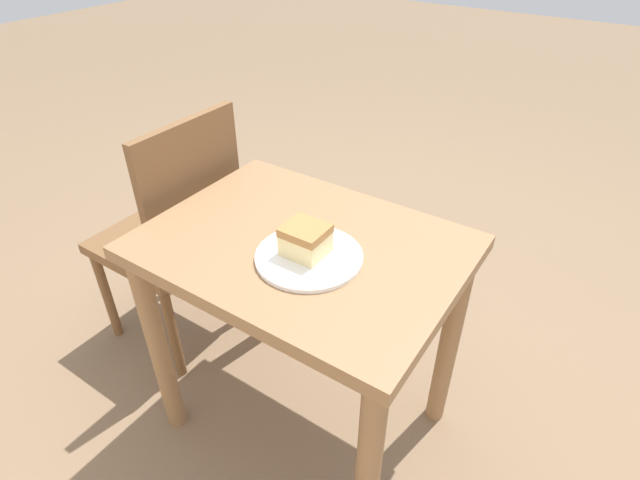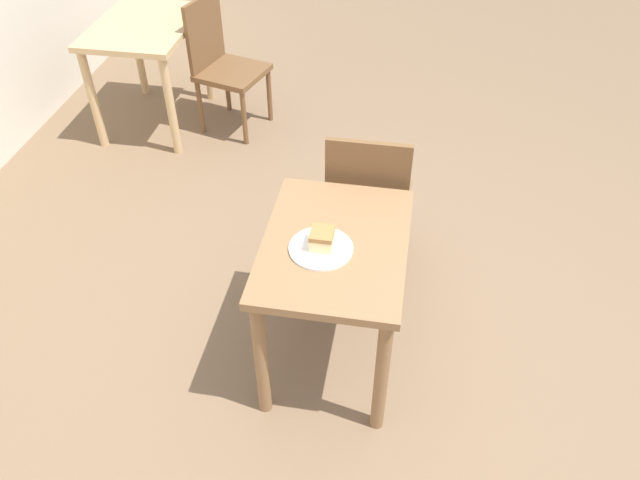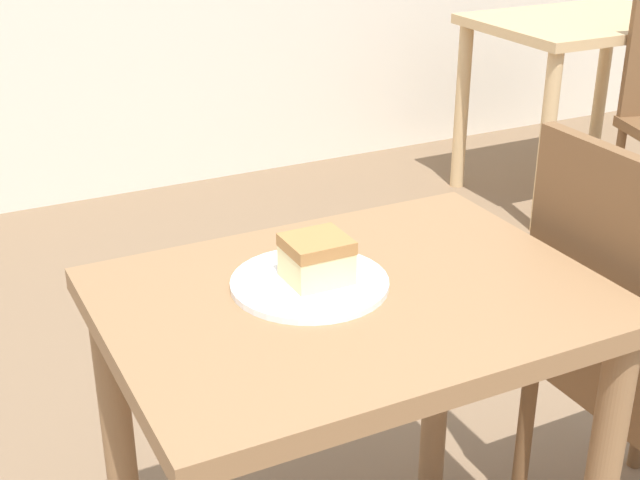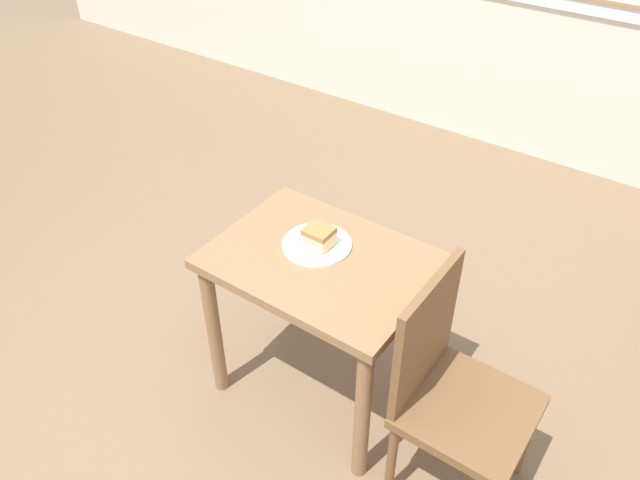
# 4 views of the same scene
# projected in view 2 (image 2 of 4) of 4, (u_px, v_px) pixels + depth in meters

# --- Properties ---
(ground_plane) EXTENTS (14.00, 14.00, 0.00)m
(ground_plane) POSITION_uv_depth(u_px,v_px,m) (427.00, 356.00, 3.13)
(ground_plane) COLOR #7A6047
(dining_table_near) EXTENTS (0.83, 0.62, 0.75)m
(dining_table_near) POSITION_uv_depth(u_px,v_px,m) (335.00, 266.00, 2.74)
(dining_table_near) COLOR olive
(dining_table_near) RESTS_ON ground_plane
(dining_table_far) EXTENTS (0.90, 0.67, 0.77)m
(dining_table_far) POSITION_uv_depth(u_px,v_px,m) (146.00, 42.00, 4.42)
(dining_table_far) COLOR tan
(dining_table_far) RESTS_ON ground_plane
(chair_near_window) EXTENTS (0.43, 0.43, 0.95)m
(chair_near_window) POSITION_uv_depth(u_px,v_px,m) (368.00, 201.00, 3.25)
(chair_near_window) COLOR brown
(chair_near_window) RESTS_ON ground_plane
(chair_far_corner) EXTENTS (0.53, 0.53, 0.95)m
(chair_far_corner) POSITION_uv_depth(u_px,v_px,m) (222.00, 61.00, 4.46)
(chair_far_corner) COLOR brown
(chair_far_corner) RESTS_ON ground_plane
(plate) EXTENTS (0.27, 0.27, 0.01)m
(plate) POSITION_uv_depth(u_px,v_px,m) (321.00, 248.00, 2.61)
(plate) COLOR white
(plate) RESTS_ON dining_table_near
(cake_slice) EXTENTS (0.11, 0.10, 0.08)m
(cake_slice) POSITION_uv_depth(u_px,v_px,m) (322.00, 239.00, 2.59)
(cake_slice) COLOR beige
(cake_slice) RESTS_ON plate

